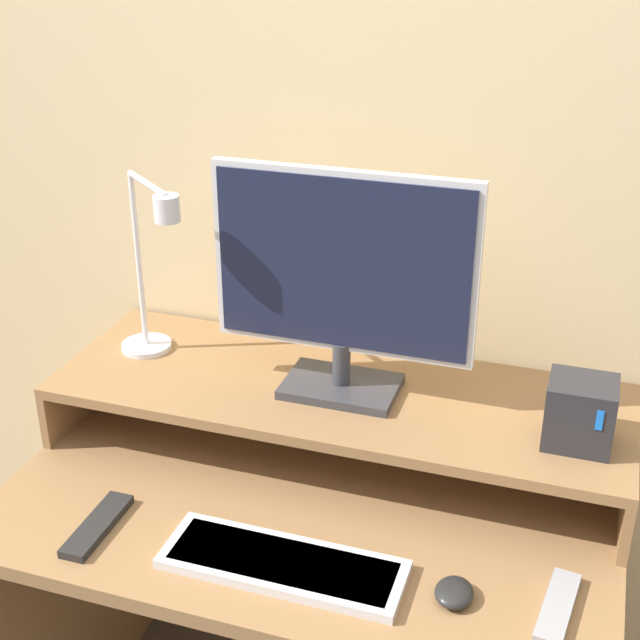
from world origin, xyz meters
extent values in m
cube|color=beige|center=(0.00, 0.77, 1.25)|extent=(6.00, 0.05, 2.50)
cube|color=olive|center=(0.00, 0.37, 0.72)|extent=(1.16, 0.74, 0.03)
cube|color=olive|center=(-0.56, 0.37, 0.35)|extent=(0.03, 0.74, 0.71)
cube|color=olive|center=(-0.57, 0.54, 0.80)|extent=(0.02, 0.40, 0.12)
cube|color=olive|center=(0.57, 0.54, 0.80)|extent=(0.02, 0.40, 0.12)
cube|color=olive|center=(0.00, 0.54, 0.87)|extent=(1.16, 0.40, 0.02)
cube|color=#38383D|center=(0.01, 0.52, 0.89)|extent=(0.23, 0.15, 0.02)
cylinder|color=#38383D|center=(0.01, 0.52, 0.94)|extent=(0.04, 0.04, 0.09)
cube|color=silver|center=(0.01, 0.53, 1.15)|extent=(0.51, 0.02, 0.36)
cube|color=#191E38|center=(0.01, 0.52, 1.15)|extent=(0.49, 0.01, 0.34)
cylinder|color=silver|center=(-0.45, 0.57, 0.88)|extent=(0.11, 0.11, 0.01)
cylinder|color=silver|center=(-0.45, 0.57, 1.08)|extent=(0.01, 0.01, 0.38)
cylinder|color=silver|center=(-0.38, 0.51, 1.27)|extent=(0.14, 0.12, 0.01)
cylinder|color=silver|center=(-0.31, 0.45, 1.25)|extent=(0.05, 0.05, 0.05)
cube|color=#28282D|center=(0.47, 0.48, 0.94)|extent=(0.12, 0.11, 0.13)
cube|color=#1972F2|center=(0.50, 0.42, 0.96)|extent=(0.01, 0.00, 0.04)
cube|color=silver|center=(0.02, 0.15, 0.75)|extent=(0.42, 0.14, 0.02)
cube|color=#AFAFB3|center=(0.02, 0.15, 0.75)|extent=(0.39, 0.11, 0.01)
ellipsoid|color=black|center=(0.31, 0.17, 0.75)|extent=(0.06, 0.08, 0.03)
cube|color=black|center=(-0.33, 0.14, 0.75)|extent=(0.05, 0.18, 0.02)
cube|color=#99999E|center=(0.48, 0.19, 0.75)|extent=(0.06, 0.17, 0.02)
camera|label=1|loc=(0.46, -0.96, 1.77)|focal=50.00mm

